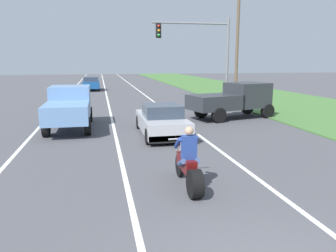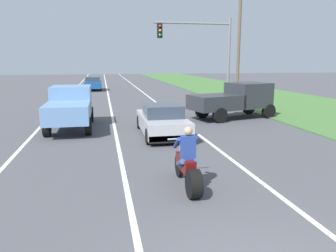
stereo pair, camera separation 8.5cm
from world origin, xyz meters
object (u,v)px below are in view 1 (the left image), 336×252
(sports_car_silver, at_px, (162,121))
(distant_car_far_ahead, at_px, (91,83))
(motorcycle_with_rider, at_px, (189,166))
(pickup_truck_left_lane_light_blue, at_px, (69,106))
(traffic_light_mast_near, at_px, (204,48))
(pickup_truck_right_shoulder_dark_grey, at_px, (234,99))

(sports_car_silver, xyz_separation_m, distant_car_far_ahead, (-3.51, 23.71, 0.14))
(motorcycle_with_rider, relative_size, pickup_truck_left_lane_light_blue, 0.46)
(traffic_light_mast_near, distance_m, distant_car_far_ahead, 18.22)
(pickup_truck_right_shoulder_dark_grey, relative_size, traffic_light_mast_near, 0.86)
(motorcycle_with_rider, height_order, distant_car_far_ahead, motorcycle_with_rider)
(pickup_truck_left_lane_light_blue, bearing_deg, distant_car_far_ahead, 88.51)
(pickup_truck_left_lane_light_blue, xyz_separation_m, distant_car_far_ahead, (0.56, 21.43, -0.33))
(motorcycle_with_rider, distance_m, pickup_truck_right_shoulder_dark_grey, 11.21)
(pickup_truck_left_lane_light_blue, bearing_deg, pickup_truck_right_shoulder_dark_grey, 8.25)
(pickup_truck_left_lane_light_blue, relative_size, traffic_light_mast_near, 0.80)
(pickup_truck_right_shoulder_dark_grey, distance_m, distant_car_far_ahead, 21.80)
(motorcycle_with_rider, distance_m, distant_car_far_ahead, 30.17)
(distant_car_far_ahead, bearing_deg, motorcycle_with_rider, -84.23)
(motorcycle_with_rider, bearing_deg, traffic_light_mast_near, 71.08)
(sports_car_silver, distance_m, distant_car_far_ahead, 23.97)
(traffic_light_mast_near, xyz_separation_m, distant_car_far_ahead, (-7.78, 16.15, -3.26))
(sports_car_silver, height_order, distant_car_far_ahead, distant_car_far_ahead)
(pickup_truck_right_shoulder_dark_grey, xyz_separation_m, traffic_light_mast_near, (-0.55, 3.99, 2.93))
(pickup_truck_left_lane_light_blue, relative_size, distant_car_far_ahead, 1.20)
(pickup_truck_right_shoulder_dark_grey, bearing_deg, motorcycle_with_rider, -118.22)
(motorcycle_with_rider, height_order, traffic_light_mast_near, traffic_light_mast_near)
(pickup_truck_left_lane_light_blue, bearing_deg, traffic_light_mast_near, 32.34)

